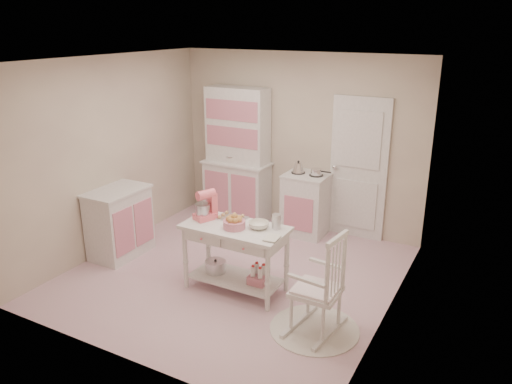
% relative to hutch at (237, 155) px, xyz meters
% --- Properties ---
extents(room_shell, '(3.84, 3.84, 2.62)m').
position_rel_hutch_xyz_m(room_shell, '(0.92, -1.66, 0.61)').
color(room_shell, '#C87D98').
rests_on(room_shell, ground).
extents(door, '(0.82, 0.05, 2.04)m').
position_rel_hutch_xyz_m(door, '(1.87, 0.21, -0.02)').
color(door, white).
rests_on(door, ground).
extents(hutch, '(1.06, 0.50, 2.08)m').
position_rel_hutch_xyz_m(hutch, '(0.00, 0.00, 0.00)').
color(hutch, white).
rests_on(hutch, ground).
extents(stove, '(0.62, 0.57, 0.92)m').
position_rel_hutch_xyz_m(stove, '(1.20, -0.05, -0.58)').
color(stove, white).
rests_on(stove, ground).
extents(base_cabinet, '(0.54, 0.84, 0.92)m').
position_rel_hutch_xyz_m(base_cabinet, '(-0.71, -1.89, -0.58)').
color(base_cabinet, white).
rests_on(base_cabinet, ground).
extents(lace_rug, '(0.92, 0.92, 0.01)m').
position_rel_hutch_xyz_m(lace_rug, '(2.25, -2.29, -1.03)').
color(lace_rug, white).
rests_on(lace_rug, ground).
extents(rocking_chair, '(0.57, 0.78, 1.10)m').
position_rel_hutch_xyz_m(rocking_chair, '(2.25, -2.29, -0.49)').
color(rocking_chair, white).
rests_on(rocking_chair, ground).
extents(work_table, '(1.20, 0.60, 0.80)m').
position_rel_hutch_xyz_m(work_table, '(1.13, -1.96, -0.64)').
color(work_table, white).
rests_on(work_table, ground).
extents(stand_mixer, '(0.30, 0.34, 0.34)m').
position_rel_hutch_xyz_m(stand_mixer, '(0.71, -1.94, -0.07)').
color(stand_mixer, '#FC6A78').
rests_on(stand_mixer, work_table).
extents(cookie_tray, '(0.34, 0.24, 0.02)m').
position_rel_hutch_xyz_m(cookie_tray, '(0.98, -1.78, -0.23)').
color(cookie_tray, silver).
rests_on(cookie_tray, work_table).
extents(bread_basket, '(0.25, 0.25, 0.09)m').
position_rel_hutch_xyz_m(bread_basket, '(1.15, -2.01, -0.19)').
color(bread_basket, '#D1788C').
rests_on(bread_basket, work_table).
extents(mixing_bowl, '(0.23, 0.23, 0.07)m').
position_rel_hutch_xyz_m(mixing_bowl, '(1.39, -1.88, -0.20)').
color(mixing_bowl, silver).
rests_on(mixing_bowl, work_table).
extents(metal_pitcher, '(0.10, 0.10, 0.17)m').
position_rel_hutch_xyz_m(metal_pitcher, '(1.57, -1.80, -0.16)').
color(metal_pitcher, silver).
rests_on(metal_pitcher, work_table).
extents(recipe_book, '(0.16, 0.21, 0.02)m').
position_rel_hutch_xyz_m(recipe_book, '(1.58, -2.08, -0.23)').
color(recipe_book, silver).
rests_on(recipe_book, work_table).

